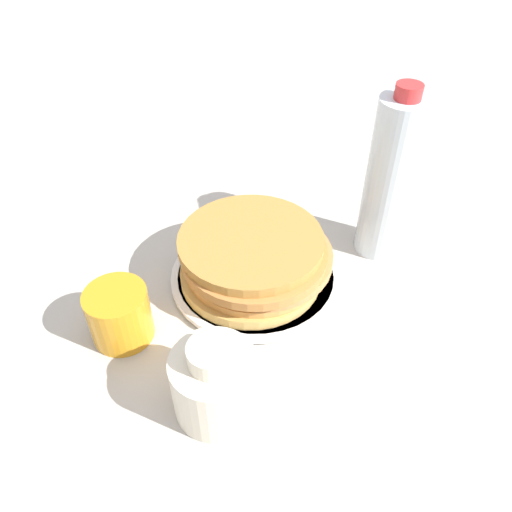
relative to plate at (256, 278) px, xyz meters
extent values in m
plane|color=#BCB7AD|center=(0.00, -0.01, -0.01)|extent=(4.00, 4.00, 0.00)
cylinder|color=white|center=(0.00, 0.00, 0.00)|extent=(0.21, 0.21, 0.01)
cylinder|color=white|center=(0.00, 0.00, 0.00)|extent=(0.23, 0.23, 0.01)
cylinder|color=tan|center=(0.00, 0.01, 0.01)|extent=(0.19, 0.19, 0.01)
cylinder|color=#CB8C47|center=(0.00, 0.00, 0.02)|extent=(0.19, 0.19, 0.01)
cylinder|color=#B87F49|center=(0.01, -0.01, 0.04)|extent=(0.19, 0.19, 0.01)
cylinder|color=#B4773B|center=(-0.01, 0.00, 0.05)|extent=(0.19, 0.19, 0.01)
cylinder|color=#B27F3A|center=(0.01, 0.01, 0.06)|extent=(0.19, 0.19, 0.01)
cylinder|color=orange|center=(-0.07, 0.17, 0.03)|extent=(0.07, 0.07, 0.07)
cylinder|color=beige|center=(-0.18, 0.06, 0.03)|extent=(0.09, 0.09, 0.08)
cylinder|color=beige|center=(-0.18, 0.06, 0.08)|extent=(0.05, 0.05, 0.02)
cylinder|color=silver|center=(0.05, -0.18, 0.11)|extent=(0.06, 0.06, 0.23)
cylinder|color=red|center=(0.05, -0.18, 0.23)|extent=(0.03, 0.03, 0.02)
camera|label=1|loc=(-0.48, 0.05, 0.47)|focal=35.00mm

